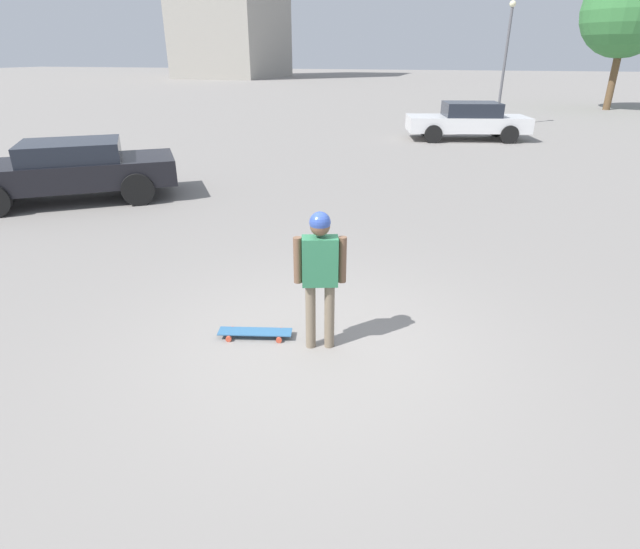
% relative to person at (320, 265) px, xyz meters
% --- Properties ---
extents(ground_plane, '(220.00, 220.00, 0.00)m').
position_rel_person_xyz_m(ground_plane, '(0.00, 0.00, -1.02)').
color(ground_plane, gray).
extents(person, '(0.55, 0.31, 1.63)m').
position_rel_person_xyz_m(person, '(0.00, 0.00, 0.00)').
color(person, '#7A6B56').
rests_on(person, ground_plane).
extents(skateboard, '(0.90, 0.42, 0.08)m').
position_rel_person_xyz_m(skateboard, '(0.81, 0.04, -0.96)').
color(skateboard, '#336693').
rests_on(skateboard, ground_plane).
extents(car_parked_near, '(4.79, 4.17, 1.35)m').
position_rel_person_xyz_m(car_parked_near, '(7.30, -4.41, -0.29)').
color(car_parked_near, black).
rests_on(car_parked_near, ground_plane).
extents(car_parked_far, '(4.91, 2.87, 1.41)m').
position_rel_person_xyz_m(car_parked_far, '(-1.10, -16.37, -0.29)').
color(car_parked_far, silver).
rests_on(car_parked_far, ground_plane).
extents(tree_distant, '(5.02, 5.02, 7.87)m').
position_rel_person_xyz_m(tree_distant, '(-8.91, -30.83, 4.32)').
color(tree_distant, brown).
rests_on(tree_distant, ground_plane).
extents(lamp_post, '(0.28, 0.28, 5.24)m').
position_rel_person_xyz_m(lamp_post, '(-2.33, -20.99, 2.08)').
color(lamp_post, '#59595E').
rests_on(lamp_post, ground_plane).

